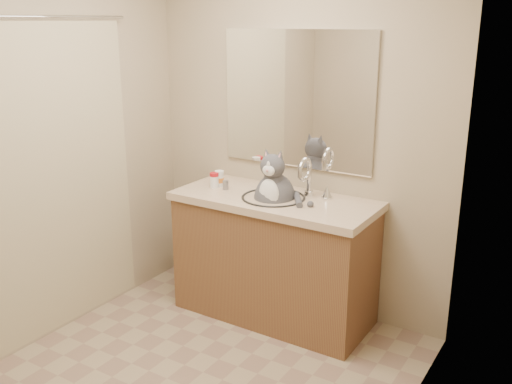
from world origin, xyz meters
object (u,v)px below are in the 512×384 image
cat (274,196)px  pill_bottle_orange (219,179)px  grey_canister (226,185)px  pill_bottle_redcap (214,180)px

cat → pill_bottle_orange: cat is taller
cat → grey_canister: size_ratio=8.52×
cat → pill_bottle_orange: size_ratio=4.93×
cat → pill_bottle_redcap: size_ratio=5.11×
grey_canister → pill_bottle_orange: bearing=150.4°
cat → pill_bottle_redcap: cat is taller
pill_bottle_orange → grey_canister: (0.09, -0.05, -0.02)m
pill_bottle_orange → cat: bearing=-4.6°
pill_bottle_redcap → pill_bottle_orange: 0.05m
cat → pill_bottle_redcap: bearing=173.9°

